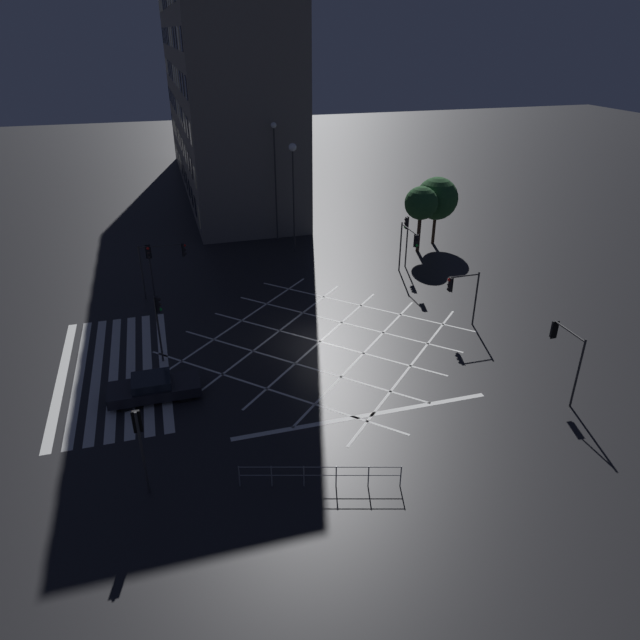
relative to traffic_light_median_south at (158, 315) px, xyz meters
name	(u,v)px	position (x,y,z in m)	size (l,w,h in m)	color
ground_plane	(320,342)	(0.31, 9.13, -2.88)	(200.00, 200.00, 0.00)	black
road_markings	(194,363)	(0.73, 1.57, -2.88)	(19.60, 24.64, 0.01)	silver
office_building	(220,60)	(-38.97, 9.12, 11.05)	(39.26, 10.06, 27.86)	slate
traffic_light_median_south	(158,315)	(0.00, 0.00, 0.00)	(0.36, 0.39, 4.03)	#2D2D30
traffic_light_median_north	(461,289)	(0.84, 18.01, -0.24)	(0.36, 2.16, 3.62)	#2D2D30
traffic_light_sw_cross	(165,257)	(-9.04, 0.76, 0.04)	(0.36, 3.18, 3.93)	#2D2D30
traffic_light_sw_main	(150,260)	(-9.11, -0.29, -0.10)	(0.39, 0.36, 3.89)	#2D2D30
traffic_light_nw_cross	(407,231)	(-9.63, 18.98, 0.04)	(0.36, 0.39, 4.09)	#2D2D30
traffic_light_nw_main	(409,241)	(-7.44, 18.25, 0.02)	(2.93, 0.36, 3.92)	#2D2D30
traffic_light_se_main	(139,435)	(10.37, -1.06, -0.04)	(0.39, 0.36, 3.97)	#2D2D30
traffic_light_ne_main	(564,345)	(8.87, 19.34, -0.07)	(2.48, 0.36, 3.82)	#2D2D30
street_lamp_east	(275,164)	(-18.75, 10.68, 3.86)	(0.49, 0.49, 10.11)	#2D2D30
street_lamp_west	(293,169)	(-15.45, 11.44, 4.05)	(0.64, 0.64, 8.96)	#2D2D30
street_tree_near	(421,204)	(-12.62, 21.51, 1.24)	(2.74, 2.74, 5.53)	#473323
street_tree_far	(437,199)	(-14.10, 23.67, 1.11)	(3.62, 3.62, 5.82)	#473323
waiting_car	(154,388)	(3.57, -0.62, -2.30)	(1.88, 4.61, 1.19)	black
pedestrian_railing	(320,474)	(12.09, 5.72, -2.22)	(1.89, 6.40, 1.05)	gray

